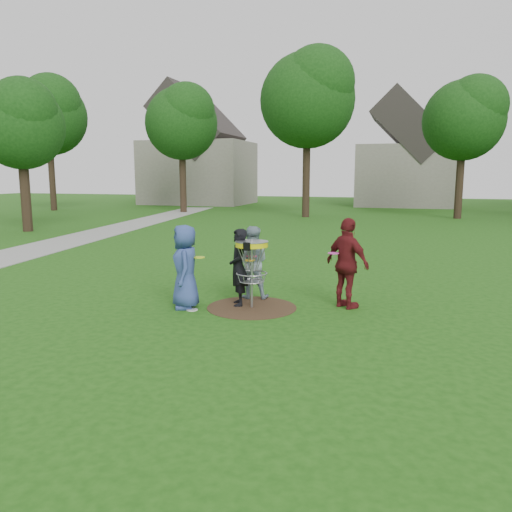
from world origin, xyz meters
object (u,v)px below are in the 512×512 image
(player_black, at_px, (239,267))
(player_grey, at_px, (252,262))
(disc_golf_basket, at_px, (252,257))
(player_blue, at_px, (185,267))
(player_maroon, at_px, (347,263))

(player_black, distance_m, player_grey, 0.67)
(disc_golf_basket, bearing_deg, player_black, 160.98)
(disc_golf_basket, bearing_deg, player_grey, 107.07)
(player_black, xyz_separation_m, player_grey, (0.07, 0.67, -0.00))
(player_blue, bearing_deg, disc_golf_basket, 81.99)
(player_blue, relative_size, disc_golf_basket, 1.21)
(player_grey, bearing_deg, player_black, 72.71)
(player_black, distance_m, disc_golf_basket, 0.40)
(player_maroon, distance_m, disc_golf_basket, 1.90)
(player_blue, xyz_separation_m, player_maroon, (3.08, 0.90, 0.07))
(player_black, height_order, player_maroon, player_maroon)
(player_black, bearing_deg, player_maroon, 77.75)
(player_maroon, bearing_deg, player_black, 48.04)
(player_grey, bearing_deg, disc_golf_basket, 95.98)
(player_black, bearing_deg, player_blue, -85.89)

